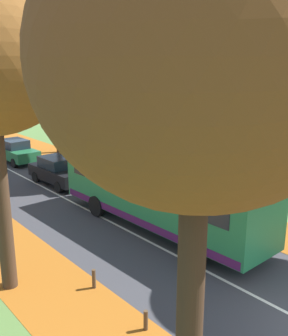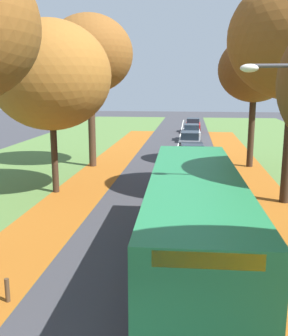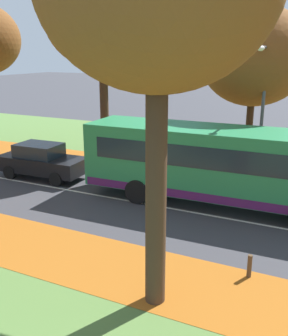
% 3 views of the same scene
% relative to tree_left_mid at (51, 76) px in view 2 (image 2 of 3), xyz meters
% --- Properties ---
extents(grass_verge_left, '(12.00, 90.00, 0.01)m').
position_rel_tree_left_mid_xyz_m(grass_verge_left, '(-3.40, 3.76, -5.89)').
color(grass_verge_left, '#517538').
rests_on(grass_verge_left, ground).
extents(leaf_litter_left, '(2.80, 60.00, 0.00)m').
position_rel_tree_left_mid_xyz_m(leaf_litter_left, '(1.20, -2.24, -5.89)').
color(leaf_litter_left, '#9E5619').
rests_on(leaf_litter_left, grass_verge_left).
extents(leaf_litter_right, '(2.80, 60.00, 0.00)m').
position_rel_tree_left_mid_xyz_m(leaf_litter_right, '(10.40, -2.24, -5.89)').
color(leaf_litter_right, '#9E5619').
rests_on(leaf_litter_right, grass_verge_right).
extents(road_centre_line, '(0.12, 80.00, 0.01)m').
position_rel_tree_left_mid_xyz_m(road_centre_line, '(5.80, 3.76, -5.89)').
color(road_centre_line, silver).
rests_on(road_centre_line, ground).
extents(tree_left_mid, '(5.94, 5.94, 8.58)m').
position_rel_tree_left_mid_xyz_m(tree_left_mid, '(0.00, 0.00, 0.00)').
color(tree_left_mid, '#382619').
rests_on(tree_left_mid, ground).
extents(tree_left_far, '(5.59, 5.59, 9.94)m').
position_rel_tree_left_mid_xyz_m(tree_left_far, '(0.28, 6.74, 1.49)').
color(tree_left_far, '#422D1E').
rests_on(tree_left_far, ground).
extents(tree_right_far, '(4.73, 4.73, 8.59)m').
position_rel_tree_left_mid_xyz_m(tree_right_far, '(10.92, 7.81, 0.52)').
color(tree_right_far, '#382619').
rests_on(tree_right_far, ground).
extents(bollard_fourth, '(0.12, 0.12, 0.64)m').
position_rel_tree_left_mid_xyz_m(bollard_fourth, '(2.30, -10.36, -5.57)').
color(bollard_fourth, '#4C3823').
rests_on(bollard_fourth, ground).
extents(bus, '(2.85, 10.46, 2.98)m').
position_rel_tree_left_mid_xyz_m(bus, '(7.03, -8.16, -4.19)').
color(bus, '#237A47').
rests_on(bus, ground).
extents(car_black_lead, '(1.91, 4.26, 1.62)m').
position_rel_tree_left_mid_xyz_m(car_black_lead, '(6.76, 0.21, -5.08)').
color(car_black_lead, black).
rests_on(car_black_lead, ground).
extents(car_green_following, '(1.92, 4.27, 1.62)m').
position_rel_tree_left_mid_xyz_m(car_green_following, '(7.02, 6.92, -5.08)').
color(car_green_following, '#1E6038').
rests_on(car_green_following, ground).
extents(car_grey_third_in_line, '(1.79, 4.20, 1.62)m').
position_rel_tree_left_mid_xyz_m(car_grey_third_in_line, '(6.85, 13.73, -5.08)').
color(car_grey_third_in_line, slate).
rests_on(car_grey_third_in_line, ground).
extents(car_silver_fourth_in_line, '(1.83, 4.23, 1.62)m').
position_rel_tree_left_mid_xyz_m(car_silver_fourth_in_line, '(6.99, 20.20, -5.08)').
color(car_silver_fourth_in_line, '#B7BABF').
rests_on(car_silver_fourth_in_line, ground).
extents(car_red_trailing, '(1.84, 4.23, 1.62)m').
position_rel_tree_left_mid_xyz_m(car_red_trailing, '(7.19, 27.51, -5.08)').
color(car_red_trailing, '#B21919').
rests_on(car_red_trailing, ground).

